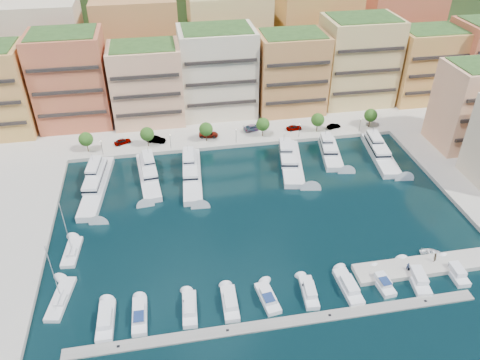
{
  "coord_description": "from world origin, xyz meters",
  "views": [
    {
      "loc": [
        -18.85,
        -80.25,
        65.56
      ],
      "look_at": [
        -3.48,
        5.62,
        6.0
      ],
      "focal_mm": 35.0,
      "sensor_mm": 36.0,
      "label": 1
    }
  ],
  "objects_px": {
    "yacht_5": "(330,151)",
    "cruiser_9": "(455,272)",
    "car_4": "(294,128)",
    "cruiser_5": "(309,292)",
    "yacht_1": "(148,174)",
    "person_0": "(408,266)",
    "yacht_6": "(379,152)",
    "cruiser_7": "(382,282)",
    "cruiser_0": "(106,321)",
    "cruiser_1": "(140,316)",
    "tree_1": "(147,134)",
    "cruiser_8": "(417,278)",
    "lamppost_0": "(101,145)",
    "car_2": "(209,134)",
    "yacht_2": "(192,172)",
    "tree_4": "(318,120)",
    "person_1": "(434,257)",
    "tree_3": "(263,124)",
    "lamppost_1": "(170,139)",
    "yacht_0": "(97,183)",
    "car_3": "(253,127)",
    "car_1": "(156,139)",
    "cruiser_4": "(268,298)",
    "cruiser_2": "(190,309)",
    "tree_0": "(86,139)",
    "sailboat_0": "(61,300)",
    "car_0": "(122,141)",
    "tree_5": "(371,115)",
    "sailboat_1": "(72,253)",
    "cruiser_6": "(348,287)",
    "yacht_4": "(290,161)",
    "lamppost_2": "(236,134)",
    "cruiser_3": "(230,303)",
    "tender_2": "(430,252)",
    "tender_1": "(404,256)",
    "tree_2": "(206,129)",
    "lamppost_4": "(360,123)"
  },
  "relations": [
    {
      "from": "cruiser_2",
      "to": "cruiser_9",
      "type": "xyz_separation_m",
      "value": [
        50.87,
        0.01,
        0.0
      ]
    },
    {
      "from": "lamppost_4",
      "to": "cruiser_8",
      "type": "xyz_separation_m",
      "value": [
        -10.94,
        -55.8,
        -3.28
      ]
    },
    {
      "from": "car_4",
      "to": "yacht_2",
      "type": "bearing_deg",
      "value": 114.61
    },
    {
      "from": "yacht_1",
      "to": "cruiser_1",
      "type": "xyz_separation_m",
      "value": [
        -2.23,
        -44.02,
        -0.52
      ]
    },
    {
      "from": "car_3",
      "to": "yacht_0",
      "type": "bearing_deg",
      "value": 98.56
    },
    {
      "from": "tree_4",
      "to": "car_0",
      "type": "xyz_separation_m",
      "value": [
        -54.97,
        2.5,
        -2.96
      ]
    },
    {
      "from": "car_2",
      "to": "yacht_2",
      "type": "bearing_deg",
      "value": 168.33
    },
    {
      "from": "yacht_0",
      "to": "car_1",
      "type": "relative_size",
      "value": 4.97
    },
    {
      "from": "lamppost_2",
      "to": "car_0",
      "type": "height_order",
      "value": "lamppost_2"
    },
    {
      "from": "cruiser_3",
      "to": "cruiser_6",
      "type": "distance_m",
      "value": 22.19
    },
    {
      "from": "lamppost_0",
      "to": "cruiser_4",
      "type": "height_order",
      "value": "lamppost_0"
    },
    {
      "from": "tree_4",
      "to": "car_4",
      "type": "height_order",
      "value": "tree_4"
    },
    {
      "from": "cruiser_0",
      "to": "cruiser_1",
      "type": "height_order",
      "value": "cruiser_1"
    },
    {
      "from": "cruiser_3",
      "to": "car_2",
      "type": "distance_m",
      "value": 60.61
    },
    {
      "from": "yacht_0",
      "to": "tree_2",
      "type": "bearing_deg",
      "value": 29.34
    },
    {
      "from": "yacht_6",
      "to": "cruiser_7",
      "type": "height_order",
      "value": "yacht_6"
    },
    {
      "from": "lamppost_1",
      "to": "cruiser_8",
      "type": "height_order",
      "value": "lamppost_1"
    },
    {
      "from": "tree_4",
      "to": "cruiser_4",
      "type": "bearing_deg",
      "value": -115.57
    },
    {
      "from": "lamppost_4",
      "to": "cruiser_4",
      "type": "distance_m",
      "value": 68.61
    },
    {
      "from": "lamppost_1",
      "to": "person_1",
      "type": "height_order",
      "value": "lamppost_1"
    },
    {
      "from": "car_4",
      "to": "cruiser_5",
      "type": "bearing_deg",
      "value": 162.68
    },
    {
      "from": "yacht_2",
      "to": "car_0",
      "type": "height_order",
      "value": "yacht_2"
    },
    {
      "from": "lamppost_1",
      "to": "person_1",
      "type": "xyz_separation_m",
      "value": [
        48.09,
        -52.66,
        -1.88
      ]
    },
    {
      "from": "cruiser_6",
      "to": "cruiser_8",
      "type": "bearing_deg",
      "value": -0.01
    },
    {
      "from": "tree_3",
      "to": "cruiser_8",
      "type": "bearing_deg",
      "value": -73.64
    },
    {
      "from": "tender_2",
      "to": "car_4",
      "type": "height_order",
      "value": "car_4"
    },
    {
      "from": "tender_1",
      "to": "sailboat_0",
      "type": "bearing_deg",
      "value": 104.28
    },
    {
      "from": "tree_0",
      "to": "sailboat_0",
      "type": "xyz_separation_m",
      "value": [
        -0.55,
        -51.61,
        -4.44
      ]
    },
    {
      "from": "cruiser_1",
      "to": "car_0",
      "type": "relative_size",
      "value": 1.76
    },
    {
      "from": "tree_0",
      "to": "yacht_4",
      "type": "height_order",
      "value": "tree_0"
    },
    {
      "from": "yacht_6",
      "to": "sailboat_1",
      "type": "xyz_separation_m",
      "value": [
        -76.93,
        -25.07,
        -0.89
      ]
    },
    {
      "from": "yacht_1",
      "to": "person_0",
      "type": "xyz_separation_m",
      "value": [
        48.25,
        -42.14,
        0.77
      ]
    },
    {
      "from": "cruiser_0",
      "to": "person_1",
      "type": "distance_m",
      "value": 62.43
    },
    {
      "from": "yacht_0",
      "to": "tree_1",
      "type": "bearing_deg",
      "value": 51.86
    },
    {
      "from": "tree_4",
      "to": "person_1",
      "type": "bearing_deg",
      "value": -83.68
    },
    {
      "from": "tree_5",
      "to": "cruiser_5",
      "type": "distance_m",
      "value": 68.51
    },
    {
      "from": "yacht_6",
      "to": "person_0",
      "type": "xyz_separation_m",
      "value": [
        -13.0,
        -42.01,
        0.66
      ]
    },
    {
      "from": "cruiser_7",
      "to": "cruiser_8",
      "type": "relative_size",
      "value": 0.77
    },
    {
      "from": "yacht_4",
      "to": "person_0",
      "type": "distance_m",
      "value": 43.5
    },
    {
      "from": "car_2",
      "to": "cruiser_2",
      "type": "bearing_deg",
      "value": 178.33
    },
    {
      "from": "cruiser_8",
      "to": "yacht_4",
      "type": "bearing_deg",
      "value": 106.23
    },
    {
      "from": "tree_3",
      "to": "yacht_1",
      "type": "bearing_deg",
      "value": -156.44
    },
    {
      "from": "yacht_5",
      "to": "cruiser_9",
      "type": "relative_size",
      "value": 2.19
    },
    {
      "from": "tree_3",
      "to": "car_4",
      "type": "relative_size",
      "value": 1.26
    },
    {
      "from": "yacht_1",
      "to": "car_3",
      "type": "distance_m",
      "value": 35.4
    },
    {
      "from": "lamppost_0",
      "to": "cruiser_8",
      "type": "xyz_separation_m",
      "value": [
        61.06,
        -55.8,
        -3.28
      ]
    },
    {
      "from": "lamppost_0",
      "to": "tree_5",
      "type": "bearing_deg",
      "value": 1.73
    },
    {
      "from": "cruiser_4",
      "to": "yacht_6",
      "type": "bearing_deg",
      "value": 47.13
    },
    {
      "from": "cruiser_4",
      "to": "car_1",
      "type": "distance_m",
      "value": 62.6
    },
    {
      "from": "tree_1",
      "to": "cruiser_5",
      "type": "xyz_separation_m",
      "value": [
        27.92,
        -58.08,
        -4.2
      ]
    }
  ]
}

